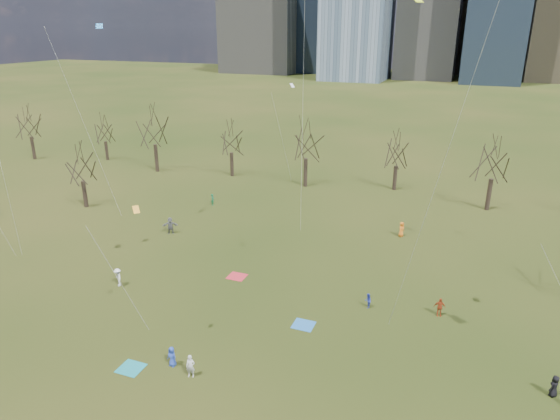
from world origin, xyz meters
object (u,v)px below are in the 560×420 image
(blanket_teal, at_px, (131,368))
(blanket_navy, at_px, (303,325))
(person_1, at_px, (191,366))
(person_0, at_px, (172,357))
(blanket_crimson, at_px, (237,277))

(blanket_teal, bearing_deg, blanket_navy, 44.75)
(blanket_teal, bearing_deg, person_1, 10.15)
(person_0, bearing_deg, person_1, -5.88)
(blanket_navy, height_order, person_1, person_1)
(blanket_navy, bearing_deg, blanket_teal, -135.25)
(person_0, bearing_deg, blanket_navy, 60.03)
(blanket_crimson, bearing_deg, blanket_navy, -32.65)
(person_0, xyz_separation_m, person_1, (1.73, -0.51, 0.07))
(person_0, bearing_deg, blanket_teal, -141.95)
(person_0, distance_m, person_1, 1.80)
(person_0, bearing_deg, blanket_crimson, 107.26)
(blanket_navy, bearing_deg, person_1, -120.77)
(blanket_teal, distance_m, blanket_crimson, 14.23)
(blanket_navy, bearing_deg, person_0, -130.65)
(blanket_teal, relative_size, blanket_crimson, 1.00)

